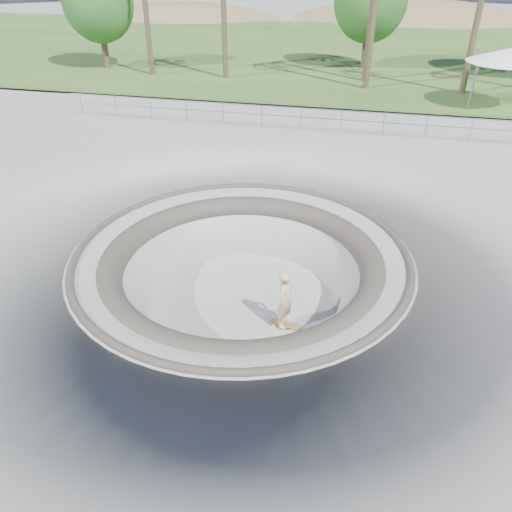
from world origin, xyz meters
name	(u,v)px	position (x,y,z in m)	size (l,w,h in m)	color
ground	(242,253)	(0.00, 0.00, 0.00)	(180.00, 180.00, 0.00)	#A9AAA5
skate_bowl	(243,301)	(0.00, 0.00, -1.83)	(14.00, 14.00, 4.10)	#A9AAA5
grass_strip	(338,50)	(0.00, 34.00, 0.22)	(180.00, 36.00, 0.12)	#335321
distant_hills	(377,79)	(3.78, 57.17, -7.02)	(103.20, 45.00, 28.60)	olive
safety_railing	(301,118)	(0.00, 12.00, 0.69)	(25.00, 0.06, 1.03)	gray
skateboard	(285,324)	(1.54, -0.84, -1.82)	(0.94, 0.36, 0.10)	brown
skater	(286,299)	(1.54, -0.84, -0.88)	(0.68, 0.44, 1.86)	#DCB28E
canopy_white	(509,56)	(10.19, 18.00, 2.95)	(5.92, 5.92, 3.05)	gray
bushy_tree_left	(98,2)	(-15.96, 22.70, 4.64)	(5.00, 4.54, 7.21)	brown
bushy_tree_mid	(371,1)	(2.45, 26.82, 4.68)	(5.04, 4.58, 7.27)	brown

